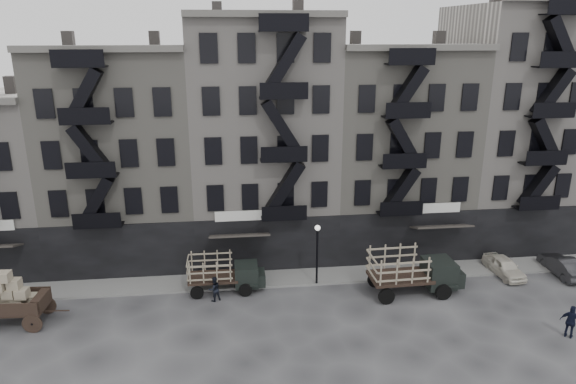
{
  "coord_description": "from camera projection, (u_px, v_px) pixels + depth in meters",
  "views": [
    {
      "loc": [
        -2.45,
        -27.71,
        16.3
      ],
      "look_at": [
        1.25,
        4.0,
        6.15
      ],
      "focal_mm": 32.0,
      "sensor_mm": 36.0,
      "label": 1
    }
  ],
  "objects": [
    {
      "name": "pedestrian_mid",
      "position": [
        214.0,
        289.0,
        32.04
      ],
      "size": [
        0.98,
        0.9,
        1.62
      ],
      "primitive_type": "imported",
      "rotation": [
        0.0,
        0.0,
        3.6
      ],
      "color": "black",
      "rests_on": "ground"
    },
    {
      "name": "stake_truck_east",
      "position": [
        413.0,
        269.0,
        32.73
      ],
      "size": [
        6.05,
        2.66,
        2.99
      ],
      "rotation": [
        0.0,
        0.0,
        0.03
      ],
      "color": "black",
      "rests_on": "ground"
    },
    {
      "name": "car_far",
      "position": [
        563.0,
        266.0,
        35.55
      ],
      "size": [
        1.44,
        4.03,
        1.32
      ],
      "primitive_type": "imported",
      "rotation": [
        0.0,
        0.0,
        3.13
      ],
      "color": "#252527",
      "rests_on": "ground"
    },
    {
      "name": "sidewalk",
      "position": [
        270.0,
        278.0,
        34.97
      ],
      "size": [
        55.0,
        2.5,
        0.15
      ],
      "primitive_type": "cube",
      "color": "slate",
      "rests_on": "ground"
    },
    {
      "name": "lamp_post",
      "position": [
        317.0,
        247.0,
        33.39
      ],
      "size": [
        0.36,
        0.36,
        4.28
      ],
      "color": "black",
      "rests_on": "ground"
    },
    {
      "name": "building_midwest",
      "position": [
        126.0,
        156.0,
        37.37
      ],
      "size": [
        10.0,
        11.35,
        16.2
      ],
      "color": "gray",
      "rests_on": "ground"
    },
    {
      "name": "building_mideast",
      "position": [
        392.0,
        149.0,
        39.57
      ],
      "size": [
        10.0,
        11.35,
        16.2
      ],
      "color": "gray",
      "rests_on": "ground"
    },
    {
      "name": "building_east",
      "position": [
        517.0,
        127.0,
        40.22
      ],
      "size": [
        10.0,
        11.35,
        19.2
      ],
      "color": "#A8A19B",
      "rests_on": "ground"
    },
    {
      "name": "stake_truck_west",
      "position": [
        224.0,
        271.0,
        33.13
      ],
      "size": [
        4.93,
        2.08,
        2.46
      ],
      "rotation": [
        0.0,
        0.0,
        -0.0
      ],
      "color": "black",
      "rests_on": "ground"
    },
    {
      "name": "wagon",
      "position": [
        9.0,
        294.0,
        29.18
      ],
      "size": [
        4.09,
        2.39,
        3.34
      ],
      "rotation": [
        0.0,
        0.0,
        -0.07
      ],
      "color": "black",
      "rests_on": "ground"
    },
    {
      "name": "car_east",
      "position": [
        504.0,
        266.0,
        35.49
      ],
      "size": [
        1.82,
        3.82,
        1.26
      ],
      "primitive_type": "imported",
      "rotation": [
        0.0,
        0.0,
        0.09
      ],
      "color": "beige",
      "rests_on": "ground"
    },
    {
      "name": "pedestrian_west",
      "position": [
        13.0,
        298.0,
        30.74
      ],
      "size": [
        0.81,
        0.74,
        1.86
      ],
      "primitive_type": "imported",
      "rotation": [
        0.0,
        0.0,
        0.56
      ],
      "color": "black",
      "rests_on": "ground"
    },
    {
      "name": "ground",
      "position": [
        275.0,
        308.0,
        31.44
      ],
      "size": [
        140.0,
        140.0,
        0.0
      ],
      "primitive_type": "plane",
      "color": "#38383A",
      "rests_on": "ground"
    },
    {
      "name": "building_center",
      "position": [
        262.0,
        139.0,
        38.16
      ],
      "size": [
        10.0,
        11.35,
        18.2
      ],
      "color": "#A8A19B",
      "rests_on": "ground"
    },
    {
      "name": "policeman",
      "position": [
        571.0,
        322.0,
        28.17
      ],
      "size": [
        1.14,
        1.11,
        1.91
      ],
      "primitive_type": "imported",
      "rotation": [
        0.0,
        0.0,
        2.39
      ],
      "color": "black",
      "rests_on": "ground"
    }
  ]
}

